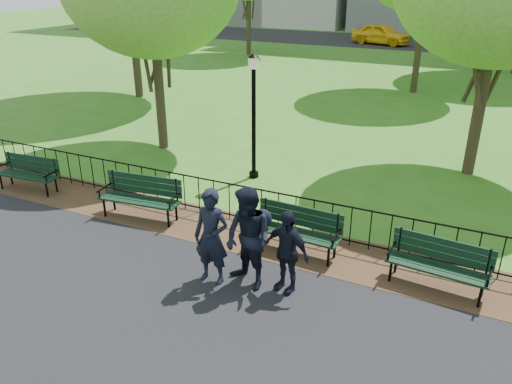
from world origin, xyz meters
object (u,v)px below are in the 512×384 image
at_px(park_bench_left_b, 29,170).
at_px(person_right, 286,251).
at_px(park_bench_left_a, 141,192).
at_px(taxi, 381,34).
at_px(person_left, 211,237).
at_px(lamppost, 254,113).
at_px(park_bench_right_a, 440,259).
at_px(person_mid, 248,239).
at_px(park_bench_main, 285,223).

bearing_deg(park_bench_left_b, person_right, -14.79).
distance_m(park_bench_left_a, taxi, 31.87).
bearing_deg(person_left, park_bench_left_b, 163.25).
relative_size(park_bench_left_b, lamppost, 0.52).
height_order(park_bench_right_a, person_right, person_right).
height_order(park_bench_right_a, person_mid, person_mid).
distance_m(park_bench_left_b, lamppost, 5.95).
bearing_deg(park_bench_left_b, lamppost, 28.72).
bearing_deg(lamppost, park_bench_main, -55.05).
xyz_separation_m(park_bench_left_b, park_bench_right_a, (10.04, -0.02, 0.02)).
height_order(park_bench_main, park_bench_right_a, park_bench_main).
distance_m(park_bench_left_b, person_left, 6.54).
height_order(park_bench_right_a, person_left, person_left).
relative_size(park_bench_left_a, park_bench_left_b, 1.12).
distance_m(park_bench_main, person_right, 1.40).
height_order(park_bench_main, person_mid, person_mid).
xyz_separation_m(park_bench_left_a, taxi, (-1.76, 31.82, 0.17)).
distance_m(person_left, person_mid, 0.67).
xyz_separation_m(person_left, taxi, (-4.52, 33.37, -0.13)).
height_order(park_bench_right_a, lamppost, lamppost).
xyz_separation_m(park_bench_left_a, park_bench_right_a, (6.46, 0.02, -0.05)).
distance_m(park_bench_main, lamppost, 4.14).
xyz_separation_m(lamppost, person_left, (1.52, -4.84, -0.91)).
distance_m(park_bench_left_a, person_left, 3.18).
relative_size(park_bench_main, person_right, 1.17).
xyz_separation_m(park_bench_left_b, person_left, (6.33, -1.58, 0.36)).
height_order(park_bench_main, person_right, person_right).
bearing_deg(taxi, person_left, -156.99).
height_order(person_mid, taxi, person_mid).
bearing_deg(person_left, park_bench_left_a, 147.91).
xyz_separation_m(park_bench_right_a, person_right, (-2.40, -1.25, 0.22)).
height_order(park_bench_left_b, person_mid, person_mid).
relative_size(park_bench_right_a, person_left, 0.99).
bearing_deg(person_left, person_right, 11.12).
bearing_deg(person_mid, person_right, 37.20).
bearing_deg(person_right, park_bench_right_a, 42.85).
distance_m(park_bench_main, park_bench_left_a, 3.51).
distance_m(park_bench_left_a, park_bench_left_b, 3.58).
distance_m(park_bench_main, person_left, 1.79).
bearing_deg(park_bench_right_a, lamppost, 152.60).
distance_m(park_bench_main, park_bench_left_b, 7.09).
bearing_deg(park_bench_left_b, park_bench_right_a, -5.47).
height_order(person_left, person_mid, person_mid).
bearing_deg(taxi, park_bench_left_b, -167.97).
bearing_deg(park_bench_main, person_mid, -92.07).
distance_m(person_mid, person_right, 0.69).
bearing_deg(person_right, person_left, -150.80).
height_order(park_bench_main, taxi, taxi).
bearing_deg(person_left, person_mid, 10.26).
bearing_deg(park_bench_main, lamppost, 126.88).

